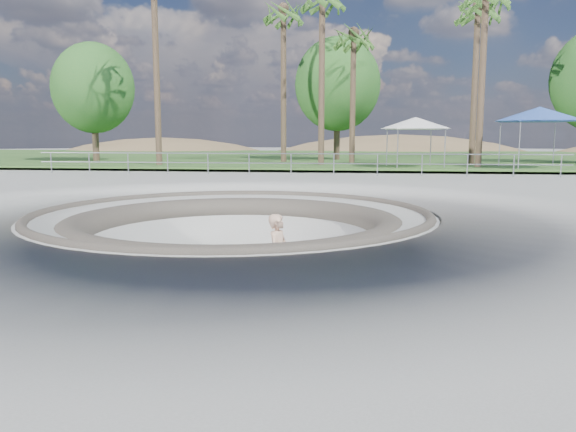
{
  "coord_description": "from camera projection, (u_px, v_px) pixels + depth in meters",
  "views": [
    {
      "loc": [
        3.3,
        -14.11,
        1.98
      ],
      "look_at": [
        1.39,
        0.34,
        -0.1
      ],
      "focal_mm": 35.0,
      "sensor_mm": 36.0,
      "label": 1
    }
  ],
  "objects": [
    {
      "name": "ground",
      "position": [
        233.0,
        213.0,
        14.56
      ],
      "size": [
        180.0,
        180.0,
        0.0
      ],
      "primitive_type": "plane",
      "color": "#A5A4A0",
      "rests_on": "ground"
    },
    {
      "name": "skate_bowl",
      "position": [
        234.0,
        282.0,
        14.82
      ],
      "size": [
        14.0,
        14.0,
        4.1
      ],
      "color": "#A5A4A0",
      "rests_on": "ground"
    },
    {
      "name": "grass_strip",
      "position": [
        323.0,
        157.0,
        47.9
      ],
      "size": [
        180.0,
        36.0,
        0.12
      ],
      "color": "#305622",
      "rests_on": "ground"
    },
    {
      "name": "distant_hills",
      "position": [
        365.0,
        208.0,
        71.17
      ],
      "size": [
        103.2,
        45.0,
        28.6
      ],
      "color": "brown",
      "rests_on": "ground"
    },
    {
      "name": "safety_railing",
      "position": [
        291.0,
        164.0,
        26.24
      ],
      "size": [
        25.0,
        0.06,
        1.03
      ],
      "color": "gray",
      "rests_on": "ground"
    },
    {
      "name": "skateboard",
      "position": [
        279.0,
        297.0,
        13.37
      ],
      "size": [
        0.88,
        0.56,
        0.09
      ],
      "color": "brown",
      "rests_on": "ground"
    },
    {
      "name": "skater",
      "position": [
        278.0,
        256.0,
        13.22
      ],
      "size": [
        0.64,
        0.82,
        1.99
      ],
      "primitive_type": "imported",
      "rotation": [
        0.0,
        0.0,
        1.32
      ],
      "color": "#DCAD8E",
      "rests_on": "skateboard"
    },
    {
      "name": "canopy_white",
      "position": [
        416.0,
        123.0,
        31.04
      ],
      "size": [
        5.35,
        5.35,
        2.74
      ],
      "color": "gray",
      "rests_on": "ground"
    },
    {
      "name": "canopy_blue",
      "position": [
        539.0,
        114.0,
        30.13
      ],
      "size": [
        6.44,
        6.44,
        3.27
      ],
      "color": "gray",
      "rests_on": "ground"
    },
    {
      "name": "palm_b",
      "position": [
        283.0,
        18.0,
        36.07
      ],
      "size": [
        2.6,
        2.6,
        10.74
      ],
      "color": "brown",
      "rests_on": "ground"
    },
    {
      "name": "palm_c",
      "position": [
        322.0,
        5.0,
        32.48
      ],
      "size": [
        2.6,
        2.6,
        10.73
      ],
      "color": "brown",
      "rests_on": "ground"
    },
    {
      "name": "palm_d",
      "position": [
        354.0,
        41.0,
        35.35
      ],
      "size": [
        2.6,
        2.6,
        9.07
      ],
      "color": "brown",
      "rests_on": "ground"
    },
    {
      "name": "palm_e",
      "position": [
        486.0,
        2.0,
        29.93
      ],
      "size": [
        2.6,
        2.6,
        10.29
      ],
      "color": "brown",
      "rests_on": "ground"
    },
    {
      "name": "palm_f",
      "position": [
        478.0,
        16.0,
        33.26
      ],
      "size": [
        2.6,
        2.6,
        10.21
      ],
      "color": "brown",
      "rests_on": "ground"
    },
    {
      "name": "bushy_tree_left",
      "position": [
        93.0,
        88.0,
        38.55
      ],
      "size": [
        5.66,
        5.15,
        8.17
      ],
      "color": "brown",
      "rests_on": "ground"
    },
    {
      "name": "bushy_tree_mid",
      "position": [
        337.0,
        84.0,
        40.17
      ],
      "size": [
        6.12,
        5.57,
        8.83
      ],
      "color": "brown",
      "rests_on": "ground"
    }
  ]
}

